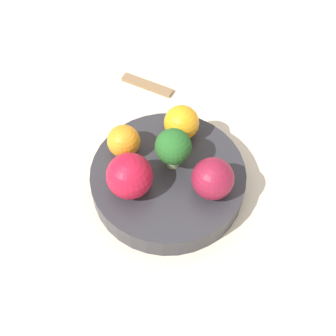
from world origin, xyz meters
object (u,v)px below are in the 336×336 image
object	(u,v)px
broccoli	(173,147)
spoon	(147,85)
apple_green	(213,179)
apple_red	(130,176)
orange_front	(182,123)
bowl	(168,180)
orange_back	(124,141)

from	to	relation	value
broccoli	spoon	size ratio (longest dim) A/B	0.73
apple_green	apple_red	bearing A→B (deg)	137.44
orange_front	bowl	bearing A→B (deg)	-147.09
broccoli	orange_back	bearing A→B (deg)	120.20
broccoli	apple_green	size ratio (longest dim) A/B	1.17
apple_green	orange_front	size ratio (longest dim) A/B	1.12
apple_green	orange_front	world-z (taller)	apple_green
bowl	apple_red	size ratio (longest dim) A/B	3.52
bowl	apple_red	world-z (taller)	apple_red
bowl	spoon	bearing A→B (deg)	58.63
spoon	orange_back	bearing A→B (deg)	-140.36
apple_red	apple_green	bearing A→B (deg)	-42.56
apple_green	orange_back	distance (m)	0.13
broccoli	spoon	distance (m)	0.20
orange_back	spoon	size ratio (longest dim) A/B	0.51
bowl	broccoli	size ratio (longest dim) A/B	3.29
apple_green	orange_back	xyz separation A→B (m)	(-0.05, 0.13, -0.00)
apple_green	spoon	bearing A→B (deg)	70.78
broccoli	apple_green	bearing A→B (deg)	-81.01
broccoli	orange_front	bearing A→B (deg)	36.03
apple_red	orange_front	size ratio (longest dim) A/B	1.22
bowl	spoon	size ratio (longest dim) A/B	2.39
broccoli	spoon	xyz separation A→B (m)	(0.09, 0.17, -0.07)
bowl	apple_red	distance (m)	0.07
broccoli	apple_red	size ratio (longest dim) A/B	1.07
bowl	broccoli	xyz separation A→B (m)	(0.01, 0.01, 0.06)
apple_red	orange_front	world-z (taller)	apple_red
apple_red	orange_front	xyz separation A→B (m)	(0.11, 0.02, -0.01)
orange_front	orange_back	xyz separation A→B (m)	(-0.08, 0.03, -0.00)
bowl	orange_front	xyz separation A→B (m)	(0.06, 0.04, 0.04)
bowl	orange_back	size ratio (longest dim) A/B	4.68
orange_front	orange_back	world-z (taller)	orange_front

